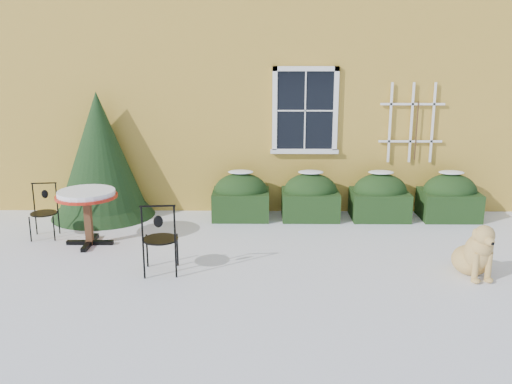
{
  "coord_description": "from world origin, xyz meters",
  "views": [
    {
      "loc": [
        0.09,
        -7.77,
        3.16
      ],
      "look_at": [
        0.0,
        1.0,
        0.9
      ],
      "focal_mm": 40.0,
      "sensor_mm": 36.0,
      "label": 1
    }
  ],
  "objects_px": {
    "bistro_table": "(87,200)",
    "dog": "(476,254)",
    "evergreen_shrub": "(101,167)",
    "patio_chair_far": "(44,211)",
    "patio_chair_near": "(160,238)"
  },
  "relations": [
    {
      "from": "patio_chair_near",
      "to": "patio_chair_far",
      "type": "relative_size",
      "value": 1.16
    },
    {
      "from": "patio_chair_far",
      "to": "dog",
      "type": "xyz_separation_m",
      "value": [
        6.67,
        -1.64,
        -0.13
      ]
    },
    {
      "from": "evergreen_shrub",
      "to": "bistro_table",
      "type": "distance_m",
      "value": 1.68
    },
    {
      "from": "patio_chair_near",
      "to": "dog",
      "type": "distance_m",
      "value": 4.44
    },
    {
      "from": "bistro_table",
      "to": "dog",
      "type": "distance_m",
      "value": 5.96
    },
    {
      "from": "patio_chair_near",
      "to": "patio_chair_far",
      "type": "distance_m",
      "value": 2.74
    },
    {
      "from": "bistro_table",
      "to": "patio_chair_near",
      "type": "bearing_deg",
      "value": -40.94
    },
    {
      "from": "bistro_table",
      "to": "patio_chair_near",
      "type": "xyz_separation_m",
      "value": [
        1.38,
        -1.2,
        -0.23
      ]
    },
    {
      "from": "evergreen_shrub",
      "to": "dog",
      "type": "height_order",
      "value": "evergreen_shrub"
    },
    {
      "from": "bistro_table",
      "to": "dog",
      "type": "bearing_deg",
      "value": -12.19
    },
    {
      "from": "evergreen_shrub",
      "to": "bistro_table",
      "type": "relative_size",
      "value": 2.4
    },
    {
      "from": "evergreen_shrub",
      "to": "patio_chair_far",
      "type": "distance_m",
      "value": 1.51
    },
    {
      "from": "patio_chair_far",
      "to": "bistro_table",
      "type": "bearing_deg",
      "value": -31.29
    },
    {
      "from": "patio_chair_near",
      "to": "patio_chair_far",
      "type": "bearing_deg",
      "value": -40.64
    },
    {
      "from": "dog",
      "to": "patio_chair_far",
      "type": "bearing_deg",
      "value": 158.93
    }
  ]
}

